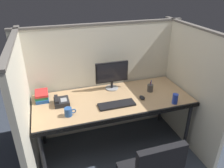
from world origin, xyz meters
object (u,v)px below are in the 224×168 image
Objects in this scene: soda_can at (175,99)px; desk_phone at (61,102)px; book_stack at (42,96)px; keyboard_main at (117,105)px; pen_cup at (150,88)px; monitor_center at (112,74)px; desk at (114,103)px; computer_mouse at (142,97)px; coffee_mug at (68,112)px.

desk_phone is at bearing 163.11° from soda_can.
book_stack is 1.59m from soda_can.
pen_cup is at bearing 20.53° from keyboard_main.
monitor_center is 1.92× the size of book_stack.
soda_can is at bearing -24.75° from desk.
keyboard_main is 0.65m from desk_phone.
pen_cup reaches higher than computer_mouse.
monitor_center is at bearing 15.80° from desk_phone.
soda_can is (0.32, -0.21, 0.04)m from computer_mouse.
book_stack reaches higher than keyboard_main.
monitor_center is at bearing 135.53° from soda_can.
pen_cup reaches higher than desk.
monitor_center reaches higher than desk.
desk_phone reaches higher than desk.
desk is 10.00× the size of desk_phone.
coffee_mug reaches higher than computer_mouse.
desk_phone is 1.56× the size of soda_can.
book_stack is at bearing 163.33° from computer_mouse.
computer_mouse is 1.22m from book_stack.
soda_can is at bearing -68.49° from pen_cup.
computer_mouse is at bearing 8.40° from keyboard_main.
keyboard_main is (-0.07, -0.42, -0.20)m from monitor_center.
monitor_center is 1.00× the size of keyboard_main.
desk is at bearing -7.73° from desk_phone.
pen_cup is (0.52, 0.20, 0.04)m from keyboard_main.
soda_can is at bearing -20.72° from book_stack.
computer_mouse is 0.57× the size of pen_cup.
coffee_mug is (0.05, -0.26, 0.01)m from desk_phone.
monitor_center is at bearing 126.37° from computer_mouse.
soda_can is 0.73× the size of pen_cup.
book_stack is (-0.90, -0.02, -0.16)m from monitor_center.
soda_can is at bearing -13.73° from keyboard_main.
desk is 4.42× the size of monitor_center.
monitor_center is at bearing 35.92° from coffee_mug.
soda_can is at bearing -33.60° from computer_mouse.
desk_phone is at bearing 169.67° from computer_mouse.
monitor_center is at bearing 80.03° from keyboard_main.
keyboard_main is at bearing -20.22° from desk_phone.
keyboard_main is 3.52× the size of soda_can.
desk_phone is 1.13× the size of pen_cup.
soda_can is (1.28, -0.39, 0.03)m from desk_phone.
computer_mouse is 0.51× the size of desk_phone.
desk_phone is at bearing -164.20° from monitor_center.
desk is at bearing -173.91° from pen_cup.
desk_phone is 0.27m from book_stack.
desk is 11.35× the size of pen_cup.
computer_mouse is 0.39m from soda_can.
desk_phone reaches higher than computer_mouse.
computer_mouse is (0.34, 0.05, 0.01)m from keyboard_main.
coffee_mug is at bearing -59.07° from book_stack.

